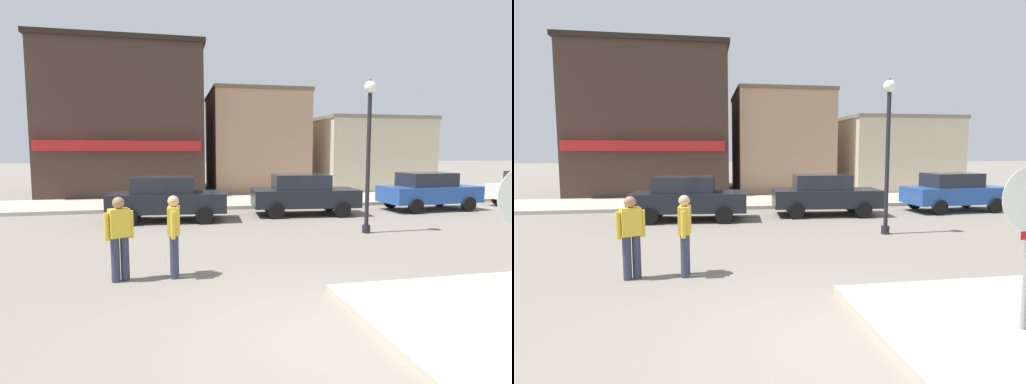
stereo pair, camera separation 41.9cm
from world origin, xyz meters
TOP-DOWN VIEW (x-y plane):
  - ground_plane at (0.00, 0.00)m, footprint 160.00×160.00m
  - kerb_far at (0.00, 13.77)m, footprint 80.00×4.00m
  - lamp_post at (3.61, 6.27)m, footprint 0.36×0.36m
  - parked_car_nearest at (-2.27, 9.62)m, footprint 4.11×2.09m
  - parked_car_second at (2.85, 9.95)m, footprint 4.13×2.14m
  - parked_car_third at (8.35, 10.09)m, footprint 4.09×2.05m
  - pedestrian_crossing_near at (-2.07, 3.16)m, footprint 0.24×0.55m
  - pedestrian_crossing_far at (-3.07, 3.12)m, footprint 0.54×0.35m
  - building_corner_shop at (-4.52, 20.59)m, footprint 8.36×10.17m
  - building_storefront_left_near at (2.86, 19.66)m, footprint 5.46×6.60m
  - building_storefront_left_mid at (9.81, 18.48)m, footprint 6.62×5.19m

SIDE VIEW (x-z plane):
  - ground_plane at x=0.00m, z-range 0.00..0.00m
  - kerb_far at x=0.00m, z-range 0.00..0.15m
  - parked_car_nearest at x=-2.27m, z-range 0.03..1.59m
  - parked_car_second at x=2.85m, z-range 0.03..1.59m
  - parked_car_third at x=8.35m, z-range 0.03..1.59m
  - pedestrian_crossing_near at x=-2.07m, z-range 0.06..1.67m
  - pedestrian_crossing_far at x=-3.07m, z-range 0.06..1.67m
  - building_storefront_left_mid at x=9.81m, z-range 0.00..4.47m
  - lamp_post at x=3.61m, z-range 0.69..5.23m
  - building_storefront_left_near at x=2.86m, z-range 0.00..5.93m
  - building_corner_shop at x=-4.52m, z-range 0.00..8.01m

